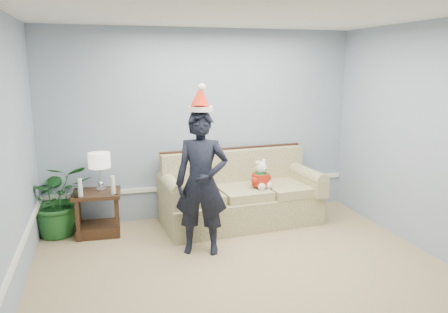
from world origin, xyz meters
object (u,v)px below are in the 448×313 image
sofa (240,197)px  table_lamp (99,162)px  man (202,183)px  teddy_bear (261,178)px  side_table (98,218)px  houseplant (58,199)px

sofa → table_lamp: (-1.88, 0.13, 0.60)m
man → teddy_bear: 1.19m
man → teddy_bear: man is taller
sofa → man: (-0.75, -0.84, 0.49)m
side_table → teddy_bear: teddy_bear is taller
man → side_table: bearing=162.7°
houseplant → teddy_bear: houseplant is taller
side_table → teddy_bear: 2.24m
table_lamp → man: bearing=-40.4°
side_table → teddy_bear: (2.18, -0.26, 0.45)m
sofa → teddy_bear: size_ratio=5.59×
table_lamp → houseplant: table_lamp is taller
side_table → teddy_bear: size_ratio=1.59×
sofa → houseplant: (-2.42, 0.19, 0.13)m
man → teddy_bear: bearing=53.6°
houseplant → man: (1.68, -1.03, 0.36)m
side_table → table_lamp: size_ratio=1.26×
side_table → sofa: bearing=-2.1°
houseplant → sofa: bearing=-4.5°
houseplant → man: 2.00m
sofa → houseplant: size_ratio=2.30×
teddy_bear → houseplant: bearing=152.7°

